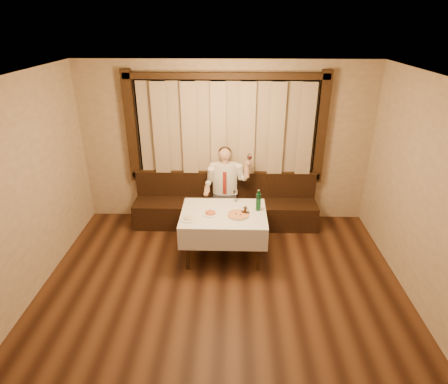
{
  "coord_description": "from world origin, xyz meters",
  "views": [
    {
      "loc": [
        0.14,
        -3.21,
        3.39
      ],
      "look_at": [
        0.0,
        1.9,
        1.0
      ],
      "focal_mm": 30.0,
      "sensor_mm": 36.0,
      "label": 1
    }
  ],
  "objects_px": {
    "seated_man": "(225,183)",
    "pasta_cream": "(189,217)",
    "pizza": "(238,215)",
    "cruet_caddy": "(245,211)",
    "green_bottle": "(258,202)",
    "banquette": "(225,207)",
    "pasta_red": "(210,212)",
    "dining_table": "(224,219)"
  },
  "relations": [
    {
      "from": "pasta_cream",
      "to": "green_bottle",
      "type": "height_order",
      "value": "green_bottle"
    },
    {
      "from": "dining_table",
      "to": "pasta_cream",
      "type": "relative_size",
      "value": 5.2
    },
    {
      "from": "dining_table",
      "to": "green_bottle",
      "type": "distance_m",
      "value": 0.58
    },
    {
      "from": "pasta_red",
      "to": "green_bottle",
      "type": "bearing_deg",
      "value": 11.42
    },
    {
      "from": "dining_table",
      "to": "seated_man",
      "type": "bearing_deg",
      "value": 90.0
    },
    {
      "from": "pizza",
      "to": "seated_man",
      "type": "relative_size",
      "value": 0.23
    },
    {
      "from": "seated_man",
      "to": "pasta_cream",
      "type": "bearing_deg",
      "value": -113.43
    },
    {
      "from": "pizza",
      "to": "cruet_caddy",
      "type": "xyz_separation_m",
      "value": [
        0.11,
        0.07,
        0.03
      ]
    },
    {
      "from": "seated_man",
      "to": "green_bottle",
      "type": "bearing_deg",
      "value": -58.47
    },
    {
      "from": "green_bottle",
      "to": "pasta_red",
      "type": "bearing_deg",
      "value": -168.58
    },
    {
      "from": "cruet_caddy",
      "to": "seated_man",
      "type": "relative_size",
      "value": 0.09
    },
    {
      "from": "green_bottle",
      "to": "pizza",
      "type": "bearing_deg",
      "value": -148.03
    },
    {
      "from": "pasta_cream",
      "to": "dining_table",
      "type": "bearing_deg",
      "value": 23.49
    },
    {
      "from": "pizza",
      "to": "pasta_cream",
      "type": "xyz_separation_m",
      "value": [
        -0.71,
        -0.12,
        0.02
      ]
    },
    {
      "from": "green_bottle",
      "to": "dining_table",
      "type": "bearing_deg",
      "value": -169.85
    },
    {
      "from": "pasta_cream",
      "to": "seated_man",
      "type": "xyz_separation_m",
      "value": [
        0.5,
        1.15,
        0.04
      ]
    },
    {
      "from": "banquette",
      "to": "dining_table",
      "type": "xyz_separation_m",
      "value": [
        0.0,
        -1.02,
        0.34
      ]
    },
    {
      "from": "banquette",
      "to": "pasta_red",
      "type": "height_order",
      "value": "banquette"
    },
    {
      "from": "banquette",
      "to": "pasta_red",
      "type": "distance_m",
      "value": 1.19
    },
    {
      "from": "cruet_caddy",
      "to": "pizza",
      "type": "bearing_deg",
      "value": -123.36
    },
    {
      "from": "banquette",
      "to": "green_bottle",
      "type": "relative_size",
      "value": 9.59
    },
    {
      "from": "dining_table",
      "to": "pasta_red",
      "type": "distance_m",
      "value": 0.25
    },
    {
      "from": "pizza",
      "to": "pasta_red",
      "type": "relative_size",
      "value": 1.28
    },
    {
      "from": "dining_table",
      "to": "cruet_caddy",
      "type": "xyz_separation_m",
      "value": [
        0.32,
        -0.03,
        0.15
      ]
    },
    {
      "from": "banquette",
      "to": "pizza",
      "type": "xyz_separation_m",
      "value": [
        0.22,
        -1.12,
        0.46
      ]
    },
    {
      "from": "banquette",
      "to": "pasta_red",
      "type": "xyz_separation_m",
      "value": [
        -0.19,
        -1.07,
        0.48
      ]
    },
    {
      "from": "seated_man",
      "to": "dining_table",
      "type": "bearing_deg",
      "value": -90.0
    },
    {
      "from": "dining_table",
      "to": "pizza",
      "type": "xyz_separation_m",
      "value": [
        0.22,
        -0.1,
        0.12
      ]
    },
    {
      "from": "cruet_caddy",
      "to": "pasta_cream",
      "type": "bearing_deg",
      "value": -142.83
    },
    {
      "from": "green_bottle",
      "to": "seated_man",
      "type": "bearing_deg",
      "value": 121.53
    },
    {
      "from": "cruet_caddy",
      "to": "seated_man",
      "type": "distance_m",
      "value": 1.01
    },
    {
      "from": "pasta_red",
      "to": "banquette",
      "type": "bearing_deg",
      "value": 79.72
    },
    {
      "from": "pasta_cream",
      "to": "banquette",
      "type": "bearing_deg",
      "value": 68.11
    },
    {
      "from": "pasta_red",
      "to": "cruet_caddy",
      "type": "height_order",
      "value": "cruet_caddy"
    },
    {
      "from": "pasta_red",
      "to": "pasta_cream",
      "type": "xyz_separation_m",
      "value": [
        -0.3,
        -0.17,
        -0.0
      ]
    },
    {
      "from": "banquette",
      "to": "seated_man",
      "type": "bearing_deg",
      "value": -89.97
    },
    {
      "from": "dining_table",
      "to": "green_bottle",
      "type": "height_order",
      "value": "green_bottle"
    },
    {
      "from": "pasta_red",
      "to": "pasta_cream",
      "type": "distance_m",
      "value": 0.35
    },
    {
      "from": "banquette",
      "to": "pasta_cream",
      "type": "height_order",
      "value": "banquette"
    },
    {
      "from": "seated_man",
      "to": "pasta_red",
      "type": "bearing_deg",
      "value": -101.2
    },
    {
      "from": "dining_table",
      "to": "banquette",
      "type": "bearing_deg",
      "value": 90.0
    },
    {
      "from": "pizza",
      "to": "green_bottle",
      "type": "xyz_separation_m",
      "value": [
        0.3,
        0.19,
        0.13
      ]
    }
  ]
}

